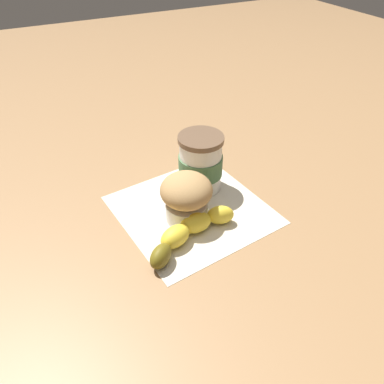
# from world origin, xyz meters

# --- Properties ---
(ground_plane) EXTENTS (3.00, 3.00, 0.00)m
(ground_plane) POSITION_xyz_m (0.00, 0.00, 0.00)
(ground_plane) COLOR #936D47
(paper_napkin) EXTENTS (0.29, 0.29, 0.00)m
(paper_napkin) POSITION_xyz_m (0.00, 0.00, 0.00)
(paper_napkin) COLOR beige
(paper_napkin) RESTS_ON ground_plane
(coffee_cup) EXTENTS (0.09, 0.09, 0.12)m
(coffee_cup) POSITION_xyz_m (-0.06, 0.05, 0.06)
(coffee_cup) COLOR white
(coffee_cup) RESTS_ON paper_napkin
(muffin) EXTENTS (0.09, 0.09, 0.09)m
(muffin) POSITION_xyz_m (0.02, -0.02, 0.05)
(muffin) COLOR white
(muffin) RESTS_ON paper_napkin
(banana) EXTENTS (0.09, 0.19, 0.04)m
(banana) POSITION_xyz_m (0.07, -0.04, 0.02)
(banana) COLOR yellow
(banana) RESTS_ON paper_napkin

